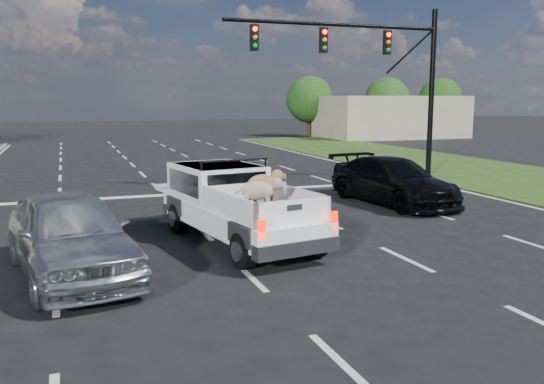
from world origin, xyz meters
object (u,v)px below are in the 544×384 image
Objects in this scene: traffic_signal at (382,65)px; pickup_truck at (235,204)px; silver_sedan at (71,234)px; black_coupe at (393,181)px.

pickup_truck is (-8.44, -7.77, -3.80)m from traffic_signal.
black_coupe is (9.96, 4.68, -0.08)m from silver_sedan.
traffic_signal reaches higher than pickup_truck.
silver_sedan is at bearing -142.53° from traffic_signal.
pickup_truck is 6.98m from black_coupe.
silver_sedan reaches higher than black_coupe.
traffic_signal is 12.08m from pickup_truck.
pickup_truck is 1.14× the size of silver_sedan.
silver_sedan is 11.01m from black_coupe.
traffic_signal is 15.81m from silver_sedan.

